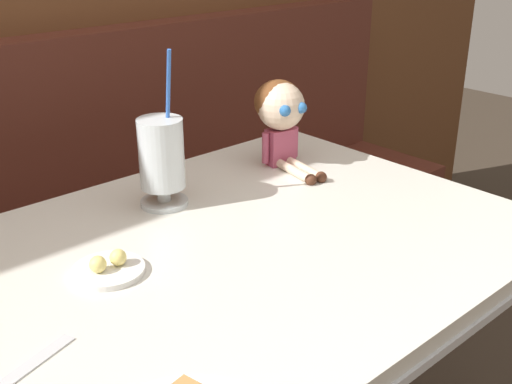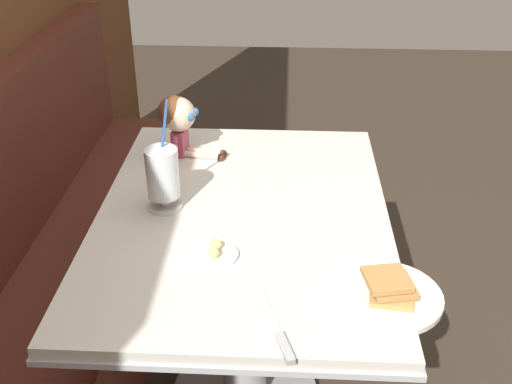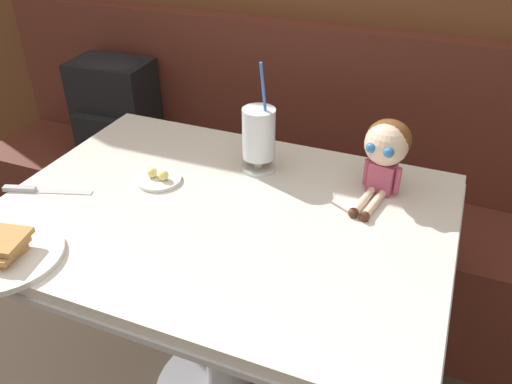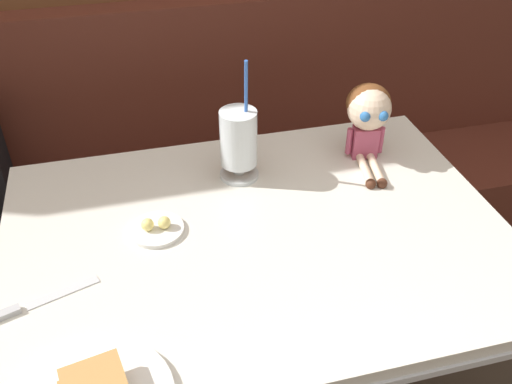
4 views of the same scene
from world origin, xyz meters
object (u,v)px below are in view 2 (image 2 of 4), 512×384
at_px(butter_knife, 280,337).
at_px(milkshake_glass, 163,176).
at_px(seated_doll, 178,117).
at_px(butter_saucer, 214,253).
at_px(toast_plate, 388,293).

bearing_deg(butter_knife, milkshake_glass, 33.23).
distance_m(butter_knife, seated_doll, 0.91).
distance_m(milkshake_glass, seated_doll, 0.34).
bearing_deg(butter_saucer, seated_doll, 17.17).
xyz_separation_m(butter_saucer, seated_doll, (0.56, 0.17, 0.12)).
bearing_deg(milkshake_glass, butter_knife, -146.77).
relative_size(milkshake_glass, seated_doll, 1.39).
height_order(toast_plate, milkshake_glass, milkshake_glass).
bearing_deg(milkshake_glass, toast_plate, -122.63).
relative_size(butter_saucer, seated_doll, 0.53).
distance_m(milkshake_glass, butter_knife, 0.61).
distance_m(milkshake_glass, butter_saucer, 0.29).
height_order(milkshake_glass, butter_knife, milkshake_glass).
bearing_deg(butter_saucer, milkshake_glass, 36.12).
distance_m(toast_plate, butter_saucer, 0.43).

